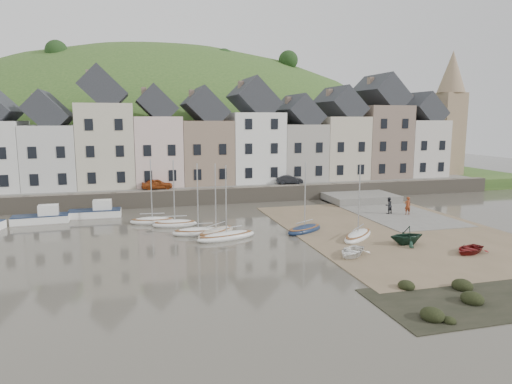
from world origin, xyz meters
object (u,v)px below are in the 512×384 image
object	(u,v)px
sailboat_0	(152,221)
rowboat_green	(407,235)
car_left	(157,184)
person_dark	(389,205)
car_right	(290,180)
rowboat_red	(469,249)
person_red	(408,206)
rowboat_white	(352,251)

from	to	relation	value
sailboat_0	rowboat_green	size ratio (longest dim) A/B	2.25
car_left	rowboat_green	bearing A→B (deg)	-145.46
person_dark	car_left	size ratio (longest dim) A/B	0.48
person_dark	car_right	size ratio (longest dim) A/B	0.51
sailboat_0	rowboat_red	bearing A→B (deg)	-36.60
sailboat_0	person_red	xyz separation A→B (m)	(25.24, -3.25, 0.77)
rowboat_white	person_dark	distance (m)	16.01
rowboat_green	person_dark	size ratio (longest dim) A/B	1.66
person_red	sailboat_0	bearing A→B (deg)	-5.09
person_red	person_dark	world-z (taller)	person_red
rowboat_white	rowboat_red	xyz separation A→B (m)	(8.58, -1.67, -0.01)
rowboat_red	person_red	world-z (taller)	person_red
rowboat_red	car_left	size ratio (longest dim) A/B	0.79
person_dark	car_left	distance (m)	26.12
person_dark	sailboat_0	bearing A→B (deg)	-20.98
rowboat_red	person_red	xyz separation A→B (m)	(3.37, 12.99, 0.68)
rowboat_green	person_red	world-z (taller)	person_red
sailboat_0	person_red	world-z (taller)	sailboat_0
sailboat_0	rowboat_green	xyz separation A→B (m)	(18.75, -12.99, 0.53)
sailboat_0	rowboat_white	bearing A→B (deg)	-47.64
person_red	car_left	xyz separation A→B (m)	(-24.11, 14.14, 1.18)
sailboat_0	rowboat_red	distance (m)	27.23
sailboat_0	rowboat_white	world-z (taller)	sailboat_0
person_red	person_dark	xyz separation A→B (m)	(-1.63, 0.90, -0.06)
rowboat_white	rowboat_red	size ratio (longest dim) A/B	1.05
rowboat_green	person_red	xyz separation A→B (m)	(6.48, 9.75, 0.23)
rowboat_white	car_right	xyz separation A→B (m)	(4.22, 25.47, 1.78)
sailboat_0	person_dark	bearing A→B (deg)	-5.68
rowboat_white	rowboat_red	bearing A→B (deg)	35.66
sailboat_0	rowboat_red	size ratio (longest dim) A/B	2.24
sailboat_0	car_left	distance (m)	11.13
sailboat_0	person_dark	distance (m)	23.73
person_dark	car_right	bearing A→B (deg)	-80.57
rowboat_white	person_red	xyz separation A→B (m)	(11.95, 11.32, 0.66)
rowboat_white	rowboat_green	world-z (taller)	rowboat_green
sailboat_0	rowboat_green	bearing A→B (deg)	-34.71
person_dark	person_red	bearing A→B (deg)	135.94
sailboat_0	person_red	bearing A→B (deg)	-7.33
person_dark	rowboat_red	bearing A→B (deg)	67.57
rowboat_red	car_left	bearing A→B (deg)	-166.22
sailboat_0	car_right	size ratio (longest dim) A/B	1.89
rowboat_green	car_left	world-z (taller)	car_left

